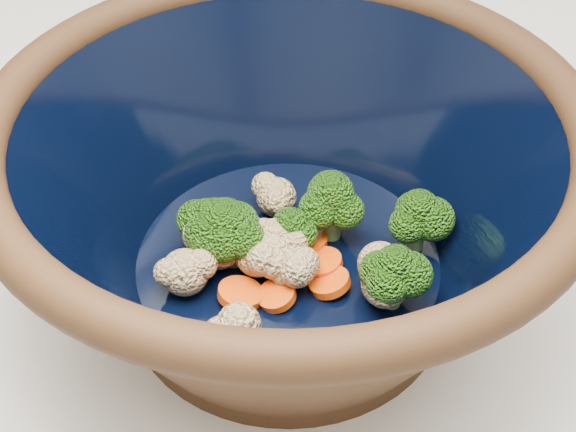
% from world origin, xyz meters
% --- Properties ---
extents(mixing_bowl, '(0.40, 0.40, 0.17)m').
position_xyz_m(mixing_bowl, '(-0.07, -0.08, 0.99)').
color(mixing_bowl, black).
rests_on(mixing_bowl, counter).
extents(vegetable_pile, '(0.17, 0.17, 0.06)m').
position_xyz_m(vegetable_pile, '(-0.06, -0.08, 0.96)').
color(vegetable_pile, '#608442').
rests_on(vegetable_pile, mixing_bowl).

